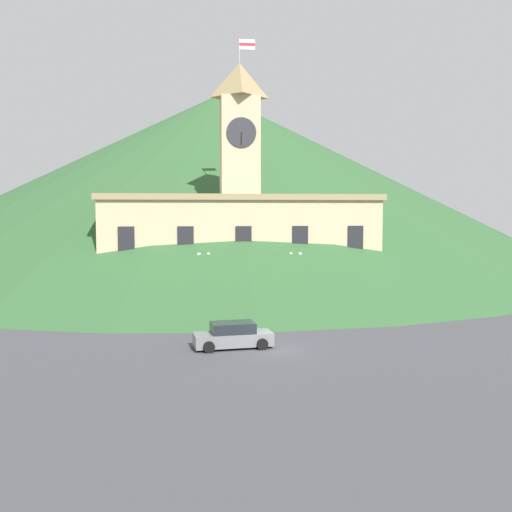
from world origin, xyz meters
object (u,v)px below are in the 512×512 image
object	(u,v)px
street_lamp_left	(204,269)
car_green_wagon	(325,310)
car_blue_van	(236,307)
car_gray_pickup	(233,336)
street_lamp_far_left	(295,268)
pedestrian	(350,300)

from	to	relation	value
street_lamp_left	car_green_wagon	size ratio (longest dim) A/B	1.13
car_blue_van	car_gray_pickup	size ratio (longest dim) A/B	0.95
car_green_wagon	street_lamp_far_left	bearing A→B (deg)	98.70
car_blue_van	pedestrian	xyz separation A→B (m)	(10.89, 2.37, 0.02)
car_green_wagon	pedestrian	world-z (taller)	pedestrian
car_blue_van	car_green_wagon	world-z (taller)	car_blue_van
car_green_wagon	pedestrian	size ratio (longest dim) A/B	2.64
street_lamp_left	car_gray_pickup	world-z (taller)	street_lamp_left
pedestrian	street_lamp_left	bearing A→B (deg)	155.28
street_lamp_left	pedestrian	size ratio (longest dim) A/B	2.98
street_lamp_left	car_gray_pickup	distance (m)	15.73
street_lamp_far_left	car_blue_van	size ratio (longest dim) A/B	1.03
street_lamp_left	car_gray_pickup	bearing A→B (deg)	-84.37
car_gray_pickup	pedestrian	distance (m)	17.60
street_lamp_far_left	car_green_wagon	xyz separation A→B (m)	(1.55, -5.80, -3.12)
street_lamp_far_left	car_gray_pickup	bearing A→B (deg)	-115.17
car_blue_van	pedestrian	distance (m)	11.14
car_green_wagon	street_lamp_left	bearing A→B (deg)	144.30
street_lamp_left	car_blue_van	world-z (taller)	street_lamp_left
car_gray_pickup	pedestrian	xyz separation A→B (m)	(11.96, 12.91, 0.18)
car_gray_pickup	pedestrian	size ratio (longest dim) A/B	3.04
car_blue_van	pedestrian	world-z (taller)	car_blue_van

